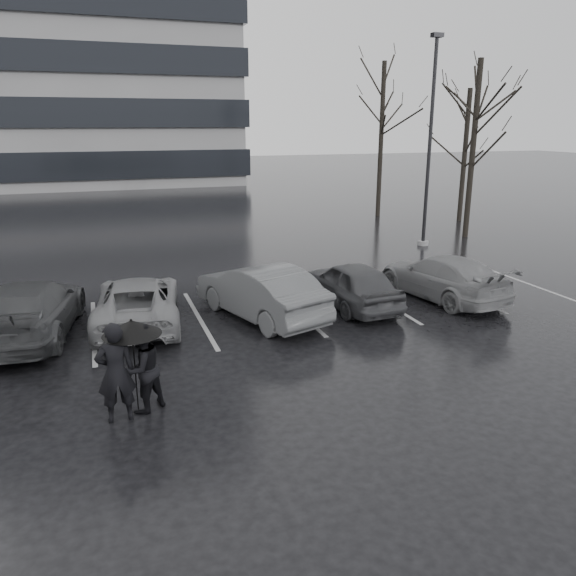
% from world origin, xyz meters
% --- Properties ---
extents(ground, '(160.00, 160.00, 0.00)m').
position_xyz_m(ground, '(0.00, 0.00, 0.00)').
color(ground, black).
rests_on(ground, ground).
extents(car_main, '(1.84, 4.08, 1.36)m').
position_xyz_m(car_main, '(2.27, 2.15, 0.68)').
color(car_main, black).
rests_on(car_main, ground).
extents(car_west_a, '(2.95, 4.83, 1.50)m').
position_xyz_m(car_west_a, '(-0.55, 2.04, 0.75)').
color(car_west_a, '#333336').
rests_on(car_west_a, ground).
extents(car_west_b, '(2.67, 4.85, 1.29)m').
position_xyz_m(car_west_b, '(-3.82, 2.62, 0.64)').
color(car_west_b, '#555557').
rests_on(car_west_b, ground).
extents(car_west_c, '(2.76, 5.24, 1.45)m').
position_xyz_m(car_west_c, '(-6.46, 2.54, 0.72)').
color(car_west_c, black).
rests_on(car_west_c, ground).
extents(car_east, '(2.56, 4.86, 1.34)m').
position_xyz_m(car_east, '(5.29, 1.98, 0.67)').
color(car_east, '#555557').
rests_on(car_east, ground).
extents(pedestrian_left, '(0.71, 0.49, 1.90)m').
position_xyz_m(pedestrian_left, '(-4.60, -2.57, 0.95)').
color(pedestrian_left, black).
rests_on(pedestrian_left, ground).
extents(pedestrian_right, '(1.05, 1.00, 1.71)m').
position_xyz_m(pedestrian_right, '(-4.12, -2.33, 0.85)').
color(pedestrian_right, black).
rests_on(pedestrian_right, ground).
extents(umbrella, '(1.08, 1.08, 1.83)m').
position_xyz_m(umbrella, '(-4.25, -2.30, 1.67)').
color(umbrella, black).
rests_on(umbrella, ground).
extents(lamp_post, '(0.48, 0.48, 8.73)m').
position_xyz_m(lamp_post, '(9.03, 8.98, 4.00)').
color(lamp_post, gray).
rests_on(lamp_post, ground).
extents(stall_stripes, '(19.72, 5.00, 0.00)m').
position_xyz_m(stall_stripes, '(-0.80, 2.50, 0.00)').
color(stall_stripes, '#969698').
rests_on(stall_stripes, ground).
extents(tree_east, '(0.26, 0.26, 8.00)m').
position_xyz_m(tree_east, '(12.00, 10.00, 4.00)').
color(tree_east, black).
rests_on(tree_east, ground).
extents(tree_ne, '(0.26, 0.26, 7.00)m').
position_xyz_m(tree_ne, '(14.50, 14.00, 3.50)').
color(tree_ne, black).
rests_on(tree_ne, ground).
extents(tree_north, '(0.26, 0.26, 8.50)m').
position_xyz_m(tree_north, '(11.00, 17.00, 4.25)').
color(tree_north, black).
rests_on(tree_north, ground).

